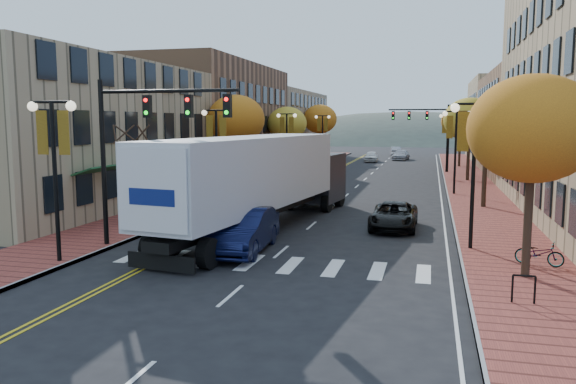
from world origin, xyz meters
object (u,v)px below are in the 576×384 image
Objects in this scene: black_suv at (394,216)px; bicycle at (539,253)px; navy_sedan at (243,230)px; semi_truck at (263,176)px.

bicycle is (5.59, -6.46, -0.08)m from black_suv.
semi_truck is at bearing 93.82° from navy_sedan.
navy_sedan is 11.23m from bicycle.
semi_truck reaches higher than bicycle.
bicycle is at bearing -48.70° from black_suv.
black_suv is at bearing 46.02° from navy_sedan.
bicycle is (11.79, -4.61, -2.10)m from semi_truck.
navy_sedan reaches higher than bicycle.
black_suv reaches higher than bicycle.
black_suv is at bearing 24.32° from semi_truck.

